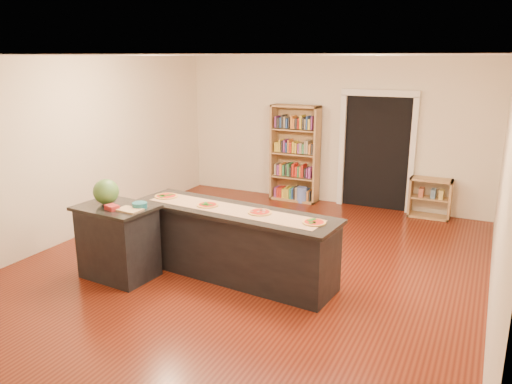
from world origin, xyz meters
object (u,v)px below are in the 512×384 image
at_px(waste_bin, 302,195).
at_px(watermelon, 106,192).
at_px(side_counter, 118,241).
at_px(bookshelf, 295,154).
at_px(kitchen_island, 233,243).
at_px(low_shelf, 430,198).

bearing_deg(waste_bin, watermelon, -104.48).
height_order(side_counter, waste_bin, side_counter).
height_order(bookshelf, waste_bin, bookshelf).
bearing_deg(kitchen_island, watermelon, -152.73).
bearing_deg(side_counter, watermelon, 174.35).
xyz_separation_m(kitchen_island, waste_bin, (-0.42, 3.61, -0.31)).
height_order(kitchen_island, side_counter, side_counter).
bearing_deg(low_shelf, kitchen_island, -117.97).
xyz_separation_m(waste_bin, watermelon, (-1.09, -4.22, 0.97)).
bearing_deg(bookshelf, low_shelf, 0.33).
distance_m(bookshelf, low_shelf, 2.64).
bearing_deg(watermelon, low_shelf, 51.16).
height_order(side_counter, low_shelf, side_counter).
height_order(side_counter, bookshelf, bookshelf).
relative_size(side_counter, bookshelf, 0.51).
relative_size(bookshelf, watermelon, 5.83).
height_order(bookshelf, low_shelf, bookshelf).
bearing_deg(watermelon, bookshelf, 78.25).
bearing_deg(side_counter, low_shelf, 56.93).
relative_size(waste_bin, watermelon, 0.93).
bearing_deg(kitchen_island, bookshelf, 104.63).
xyz_separation_m(kitchen_island, bookshelf, (-0.61, 3.68, 0.48)).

